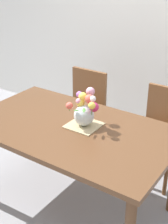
{
  "coord_description": "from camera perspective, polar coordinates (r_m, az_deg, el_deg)",
  "views": [
    {
      "loc": [
        1.36,
        -1.8,
        1.98
      ],
      "look_at": [
        0.08,
        0.07,
        0.89
      ],
      "focal_mm": 51.9,
      "sensor_mm": 36.0,
      "label": 1
    }
  ],
  "objects": [
    {
      "name": "ground_plane",
      "position": [
        3.0,
        -2.05,
        -15.63
      ],
      "size": [
        12.0,
        12.0,
        0.0
      ],
      "primitive_type": "plane",
      "color": "#939399"
    },
    {
      "name": "back_wall",
      "position": [
        3.7,
        13.01,
        16.08
      ],
      "size": [
        7.0,
        0.1,
        2.8
      ],
      "primitive_type": "cube",
      "color": "silver",
      "rests_on": "ground_plane"
    },
    {
      "name": "dining_table",
      "position": [
        2.6,
        -2.29,
        -4.27
      ],
      "size": [
        1.66,
        0.98,
        0.77
      ],
      "color": "brown",
      "rests_on": "ground_plane"
    },
    {
      "name": "chair_left",
      "position": [
        3.51,
        -0.1,
        1.08
      ],
      "size": [
        0.42,
        0.42,
        0.9
      ],
      "rotation": [
        0.0,
        0.0,
        3.14
      ],
      "color": "brown",
      "rests_on": "ground_plane"
    },
    {
      "name": "chair_right",
      "position": [
        3.14,
        13.58,
        -2.83
      ],
      "size": [
        0.42,
        0.42,
        0.9
      ],
      "rotation": [
        0.0,
        0.0,
        3.14
      ],
      "color": "brown",
      "rests_on": "ground_plane"
    },
    {
      "name": "placemat",
      "position": [
        2.56,
        0.0,
        -2.34
      ],
      "size": [
        0.25,
        0.25,
        0.01
      ],
      "primitive_type": "cube",
      "color": "tan",
      "rests_on": "dining_table"
    },
    {
      "name": "flower_vase",
      "position": [
        2.51,
        0.14,
        0.34
      ],
      "size": [
        0.24,
        0.29,
        0.28
      ],
      "color": "silver",
      "rests_on": "placemat"
    }
  ]
}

